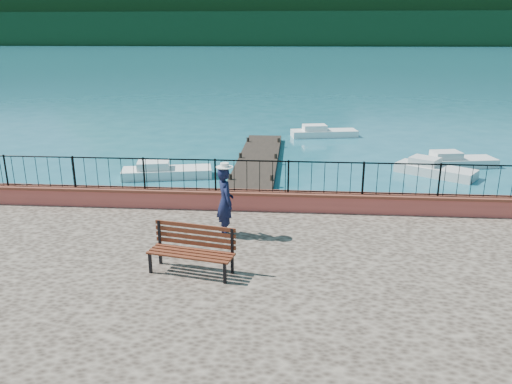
# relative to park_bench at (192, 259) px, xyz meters

# --- Properties ---
(ground) EXTENTS (2000.00, 2000.00, 0.00)m
(ground) POSITION_rel_park_bench_xyz_m (2.36, 0.63, -1.52)
(ground) COLOR #19596B
(ground) RESTS_ON ground
(parapet) EXTENTS (28.00, 0.46, 0.58)m
(parapet) POSITION_rel_park_bench_xyz_m (2.36, 4.33, -0.03)
(parapet) COLOR #C75248
(parapet) RESTS_ON promenade
(railing) EXTENTS (27.00, 0.05, 0.95)m
(railing) POSITION_rel_park_bench_xyz_m (2.36, 4.33, 0.74)
(railing) COLOR black
(railing) RESTS_ON parapet
(dock) EXTENTS (2.00, 16.00, 0.30)m
(dock) POSITION_rel_park_bench_xyz_m (0.36, 12.63, -1.37)
(dock) COLOR #2D231C
(dock) RESTS_ON ground
(far_forest) EXTENTS (900.00, 60.00, 18.00)m
(far_forest) POSITION_rel_park_bench_xyz_m (2.36, 300.63, 7.48)
(far_forest) COLOR black
(far_forest) RESTS_ON ground
(foothills) EXTENTS (900.00, 120.00, 44.00)m
(foothills) POSITION_rel_park_bench_xyz_m (2.36, 360.63, 20.48)
(foothills) COLOR black
(foothills) RESTS_ON ground
(companion_hill) EXTENTS (448.00, 384.00, 180.00)m
(companion_hill) POSITION_rel_park_bench_xyz_m (222.36, 560.63, -1.52)
(companion_hill) COLOR #142D23
(companion_hill) RESTS_ON ground
(park_bench) EXTENTS (2.02, 1.01, 1.07)m
(park_bench) POSITION_rel_park_bench_xyz_m (0.00, 0.00, 0.00)
(park_bench) COLOR black
(park_bench) RESTS_ON promenade
(person) EXTENTS (0.68, 0.80, 1.85)m
(person) POSITION_rel_park_bench_xyz_m (0.45, 2.26, 0.61)
(person) COLOR #111533
(person) RESTS_ON promenade
(hat) EXTENTS (0.44, 0.44, 0.12)m
(hat) POSITION_rel_park_bench_xyz_m (0.45, 2.26, 1.60)
(hat) COLOR white
(hat) RESTS_ON person
(boat_0) EXTENTS (4.23, 2.10, 0.80)m
(boat_0) POSITION_rel_park_bench_xyz_m (-3.63, 11.79, -1.12)
(boat_0) COLOR white
(boat_0) RESTS_ON ground
(boat_1) EXTENTS (3.67, 3.11, 0.80)m
(boat_1) POSITION_rel_park_bench_xyz_m (8.81, 13.14, -1.12)
(boat_1) COLOR silver
(boat_1) RESTS_ON ground
(boat_2) EXTENTS (3.99, 1.96, 0.80)m
(boat_2) POSITION_rel_park_bench_xyz_m (10.29, 14.92, -1.12)
(boat_2) COLOR silver
(boat_2) RESTS_ON ground
(boat_4) EXTENTS (4.34, 2.03, 0.80)m
(boat_4) POSITION_rel_park_bench_xyz_m (4.07, 22.05, -1.12)
(boat_4) COLOR white
(boat_4) RESTS_ON ground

